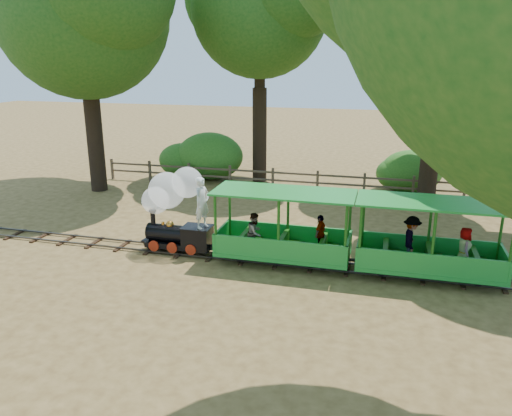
% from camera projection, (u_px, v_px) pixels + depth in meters
% --- Properties ---
extents(ground, '(90.00, 90.00, 0.00)m').
position_uv_depth(ground, '(245.00, 259.00, 14.72)').
color(ground, '#A17E45').
rests_on(ground, ground).
extents(track, '(22.00, 1.00, 0.10)m').
position_uv_depth(track, '(245.00, 257.00, 14.70)').
color(track, '#3F3D3A').
rests_on(track, ground).
extents(locomotive, '(2.37, 1.10, 2.69)m').
position_uv_depth(locomotive, '(174.00, 204.00, 14.87)').
color(locomotive, black).
rests_on(locomotive, ground).
extents(carriage_front, '(3.94, 1.61, 2.05)m').
position_uv_depth(carriage_front, '(283.00, 237.00, 14.18)').
color(carriage_front, green).
rests_on(carriage_front, track).
extents(carriage_rear, '(3.94, 1.61, 2.05)m').
position_uv_depth(carriage_rear, '(429.00, 249.00, 13.23)').
color(carriage_rear, green).
rests_on(carriage_rear, track).
extents(oak_nw, '(8.78, 7.72, 10.98)m').
position_uv_depth(oak_nw, '(83.00, 2.00, 20.17)').
color(oak_nw, '#2D2116').
rests_on(oak_nw, ground).
extents(oak_nc, '(7.59, 6.68, 10.80)m').
position_uv_depth(oak_nc, '(260.00, 1.00, 21.73)').
color(oak_nc, '#2D2116').
rests_on(oak_nc, ground).
extents(oak_ne, '(6.73, 5.92, 8.95)m').
position_uv_depth(oak_ne, '(442.00, 34.00, 18.48)').
color(oak_ne, '#2D2116').
rests_on(oak_ne, ground).
extents(fence, '(18.10, 0.10, 1.00)m').
position_uv_depth(fence, '(295.00, 179.00, 21.94)').
color(fence, brown).
rests_on(fence, ground).
extents(shrub_west, '(2.43, 1.87, 1.68)m').
position_uv_depth(shrub_west, '(183.00, 160.00, 24.50)').
color(shrub_west, '#2D6B1E').
rests_on(shrub_west, ground).
extents(shrub_mid_w, '(3.26, 2.51, 2.26)m').
position_uv_depth(shrub_mid_w, '(210.00, 156.00, 24.07)').
color(shrub_mid_w, '#2D6B1E').
rests_on(shrub_mid_w, ground).
extents(shrub_mid_e, '(2.24, 1.72, 1.55)m').
position_uv_depth(shrub_mid_e, '(402.00, 174.00, 21.98)').
color(shrub_mid_e, '#2D6B1E').
rests_on(shrub_mid_e, ground).
extents(shrub_east, '(2.65, 2.04, 1.84)m').
position_uv_depth(shrub_east, '(411.00, 171.00, 21.84)').
color(shrub_east, '#2D6B1E').
rests_on(shrub_east, ground).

